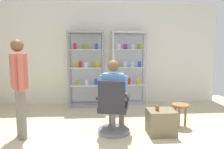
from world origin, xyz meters
TOP-DOWN VIEW (x-y plane):
  - back_wall at (0.00, 3.00)m, footprint 6.00×0.10m
  - display_cabinet_left at (-0.55, 2.76)m, footprint 0.90×0.45m
  - display_cabinet_right at (0.55, 2.76)m, footprint 0.90×0.45m
  - office_chair at (-0.00, 0.88)m, footprint 0.61×0.58m
  - seated_shopkeeper at (0.03, 1.04)m, footprint 0.55×0.62m
  - storage_crate at (0.82, 0.80)m, footprint 0.47×0.39m
  - tea_glass at (0.74, 0.77)m, footprint 0.06×0.06m
  - standing_customer at (-1.54, 0.85)m, footprint 0.37×0.47m
  - wooden_stool at (1.29, 1.13)m, footprint 0.32×0.32m

SIDE VIEW (x-z plane):
  - storage_crate at x=0.82m, z-range 0.00..0.43m
  - wooden_stool at x=1.29m, z-range 0.13..0.56m
  - office_chair at x=0.00m, z-range -0.09..0.87m
  - tea_glass at x=0.74m, z-range 0.43..0.52m
  - seated_shopkeeper at x=0.03m, z-range 0.07..1.36m
  - standing_customer at x=-1.54m, z-range 0.12..1.75m
  - display_cabinet_right at x=0.55m, z-range 0.02..1.92m
  - display_cabinet_left at x=-0.55m, z-range 0.02..1.92m
  - back_wall at x=0.00m, z-range 0.00..2.70m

